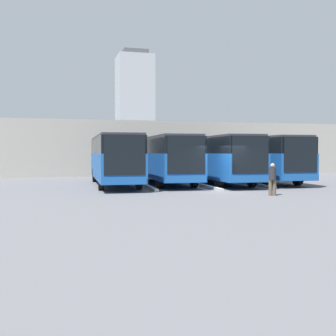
% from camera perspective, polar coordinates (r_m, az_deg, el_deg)
% --- Properties ---
extents(ground_plane, '(600.00, 600.00, 0.00)m').
position_cam_1_polar(ground_plane, '(23.57, 7.31, -3.09)').
color(ground_plane, '#5B5B60').
extents(bus_0, '(2.86, 11.43, 3.18)m').
position_cam_1_polar(bus_0, '(30.97, 12.24, 1.43)').
color(bus_0, '#19519E').
rests_on(bus_0, ground_plane).
extents(curb_divider_0, '(0.54, 8.00, 0.15)m').
position_cam_1_polar(curb_divider_0, '(28.76, 10.64, -2.02)').
color(curb_divider_0, '#B2B2AD').
rests_on(curb_divider_0, ground_plane).
extents(bus_1, '(2.86, 11.43, 3.18)m').
position_cam_1_polar(bus_1, '(29.04, 6.57, 1.42)').
color(bus_1, '#19519E').
rests_on(bus_1, ground_plane).
extents(curb_divider_1, '(0.54, 8.00, 0.15)m').
position_cam_1_polar(curb_divider_1, '(26.93, 4.40, -2.27)').
color(curb_divider_1, '#B2B2AD').
rests_on(curb_divider_1, ground_plane).
extents(bus_2, '(2.86, 11.43, 3.18)m').
position_cam_1_polar(bus_2, '(28.63, -0.49, 1.42)').
color(bus_2, '#19519E').
rests_on(bus_2, ground_plane).
extents(curb_divider_2, '(0.54, 8.00, 0.15)m').
position_cam_1_polar(curb_divider_2, '(26.67, -3.23, -2.31)').
color(curb_divider_2, '#B2B2AD').
rests_on(curb_divider_2, ground_plane).
extents(bus_3, '(2.86, 11.43, 3.18)m').
position_cam_1_polar(bus_3, '(27.45, -7.32, 1.37)').
color(bus_3, '#19519E').
rests_on(bus_3, ground_plane).
extents(pedestrian, '(0.46, 0.46, 1.60)m').
position_cam_1_polar(pedestrian, '(21.41, 13.96, -1.36)').
color(pedestrian, brown).
rests_on(pedestrian, ground_plane).
extents(station_building, '(39.38, 12.44, 5.00)m').
position_cam_1_polar(station_building, '(42.81, -2.96, 2.67)').
color(station_building, '#A8A399').
rests_on(station_building, ground_plane).
extents(office_tower, '(16.16, 16.16, 49.12)m').
position_cam_1_polar(office_tower, '(199.00, -4.55, 8.45)').
color(office_tower, '#ADB2B7').
rests_on(office_tower, ground_plane).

